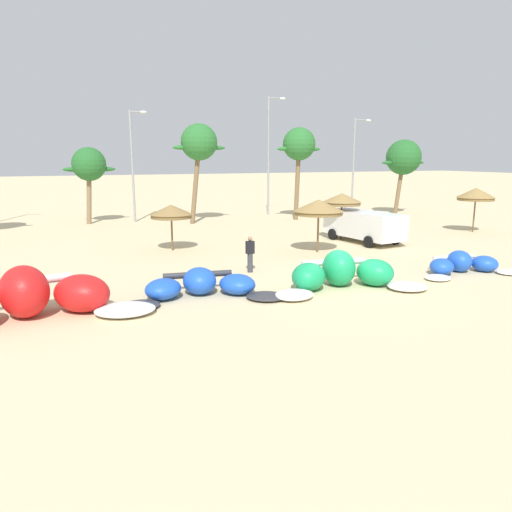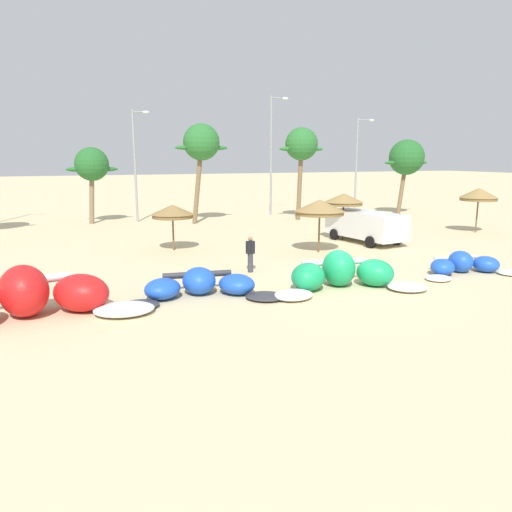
{
  "view_description": "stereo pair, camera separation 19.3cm",
  "coord_description": "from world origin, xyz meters",
  "px_view_note": "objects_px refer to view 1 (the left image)",
  "views": [
    {
      "loc": [
        -10.75,
        -16.24,
        5.06
      ],
      "look_at": [
        -3.01,
        2.0,
        1.0
      ],
      "focal_mm": 33.88,
      "sensor_mm": 36.0,
      "label": 1
    },
    {
      "loc": [
        -10.57,
        -16.31,
        5.06
      ],
      "look_at": [
        -3.01,
        2.0,
        1.0
      ],
      "focal_mm": 33.88,
      "sensor_mm": 36.0,
      "label": 2
    }
  ],
  "objects_px": {
    "kite_far_left": "(27,301)",
    "palm_center_left": "(299,146)",
    "beach_umbrella_near_van": "(171,211)",
    "beach_umbrella_middle": "(319,207)",
    "palm_left": "(89,165)",
    "palm_center_right": "(403,158)",
    "person_near_kites": "(250,254)",
    "lamppost_east_center": "(270,151)",
    "parked_van": "(362,224)",
    "lamppost_east": "(355,160)",
    "palm_left_of_gap": "(199,144)",
    "kite_center": "(463,265)",
    "kite_left": "(201,286)",
    "lamppost_west_center": "(133,161)",
    "kite_left_of_center": "(342,274)",
    "beach_umbrella_near_palms": "(342,199)",
    "beach_umbrella_outermost": "(476,194)"
  },
  "relations": [
    {
      "from": "kite_center",
      "to": "lamppost_east",
      "type": "bearing_deg",
      "value": 66.8
    },
    {
      "from": "kite_left_of_center",
      "to": "beach_umbrella_near_palms",
      "type": "distance_m",
      "value": 11.77
    },
    {
      "from": "kite_center",
      "to": "palm_center_left",
      "type": "distance_m",
      "value": 20.52
    },
    {
      "from": "palm_left_of_gap",
      "to": "palm_center_left",
      "type": "distance_m",
      "value": 8.1
    },
    {
      "from": "kite_left",
      "to": "beach_umbrella_outermost",
      "type": "relative_size",
      "value": 2.05
    },
    {
      "from": "beach_umbrella_near_van",
      "to": "beach_umbrella_outermost",
      "type": "distance_m",
      "value": 20.7
    },
    {
      "from": "beach_umbrella_outermost",
      "to": "lamppost_west_center",
      "type": "xyz_separation_m",
      "value": [
        -20.45,
        14.62,
        2.2
      ]
    },
    {
      "from": "beach_umbrella_near_palms",
      "to": "lamppost_east_center",
      "type": "height_order",
      "value": "lamppost_east_center"
    },
    {
      "from": "parked_van",
      "to": "lamppost_east_center",
      "type": "xyz_separation_m",
      "value": [
        0.68,
        15.07,
        4.55
      ]
    },
    {
      "from": "beach_umbrella_middle",
      "to": "beach_umbrella_near_palms",
      "type": "xyz_separation_m",
      "value": [
        3.43,
        3.04,
        0.07
      ]
    },
    {
      "from": "lamppost_west_center",
      "to": "lamppost_east_center",
      "type": "xyz_separation_m",
      "value": [
        11.8,
        0.21,
        0.83
      ]
    },
    {
      "from": "palm_center_right",
      "to": "lamppost_west_center",
      "type": "distance_m",
      "value": 23.12
    },
    {
      "from": "palm_center_right",
      "to": "lamppost_east",
      "type": "distance_m",
      "value": 4.67
    },
    {
      "from": "lamppost_east_center",
      "to": "lamppost_east",
      "type": "distance_m",
      "value": 8.68
    },
    {
      "from": "person_near_kites",
      "to": "palm_left_of_gap",
      "type": "distance_m",
      "value": 17.87
    },
    {
      "from": "kite_left_of_center",
      "to": "palm_center_left",
      "type": "relative_size",
      "value": 0.87
    },
    {
      "from": "kite_left",
      "to": "kite_left_of_center",
      "type": "height_order",
      "value": "kite_left_of_center"
    },
    {
      "from": "parked_van",
      "to": "lamppost_east",
      "type": "xyz_separation_m",
      "value": [
        9.32,
        14.65,
        3.75
      ]
    },
    {
      "from": "beach_umbrella_near_van",
      "to": "beach_umbrella_middle",
      "type": "xyz_separation_m",
      "value": [
        7.14,
        -3.58,
        0.28
      ]
    },
    {
      "from": "kite_left_of_center",
      "to": "kite_center",
      "type": "distance_m",
      "value": 6.34
    },
    {
      "from": "beach_umbrella_near_van",
      "to": "palm_center_right",
      "type": "xyz_separation_m",
      "value": [
        22.91,
        8.85,
        2.83
      ]
    },
    {
      "from": "kite_left_of_center",
      "to": "person_near_kites",
      "type": "relative_size",
      "value": 3.97
    },
    {
      "from": "person_near_kites",
      "to": "palm_left_of_gap",
      "type": "bearing_deg",
      "value": 80.84
    },
    {
      "from": "person_near_kites",
      "to": "lamppost_east_center",
      "type": "relative_size",
      "value": 0.16
    },
    {
      "from": "kite_far_left",
      "to": "palm_left_of_gap",
      "type": "xyz_separation_m",
      "value": [
        11.66,
        20.16,
        5.43
      ]
    },
    {
      "from": "person_near_kites",
      "to": "beach_umbrella_outermost",
      "type": "bearing_deg",
      "value": 14.87
    },
    {
      "from": "beach_umbrella_near_palms",
      "to": "palm_center_right",
      "type": "distance_m",
      "value": 15.69
    },
    {
      "from": "kite_left_of_center",
      "to": "palm_center_left",
      "type": "distance_m",
      "value": 22.04
    },
    {
      "from": "beach_umbrella_middle",
      "to": "lamppost_west_center",
      "type": "distance_m",
      "value": 18.25
    },
    {
      "from": "beach_umbrella_middle",
      "to": "palm_center_left",
      "type": "relative_size",
      "value": 0.39
    },
    {
      "from": "kite_far_left",
      "to": "palm_center_right",
      "type": "bearing_deg",
      "value": 31.93
    },
    {
      "from": "beach_umbrella_near_van",
      "to": "parked_van",
      "type": "distance_m",
      "value": 11.49
    },
    {
      "from": "kite_far_left",
      "to": "palm_center_left",
      "type": "height_order",
      "value": "palm_center_left"
    },
    {
      "from": "palm_center_right",
      "to": "lamppost_east",
      "type": "xyz_separation_m",
      "value": [
        -2.28,
        4.07,
        -0.15
      ]
    },
    {
      "from": "beach_umbrella_middle",
      "to": "person_near_kites",
      "type": "height_order",
      "value": "beach_umbrella_middle"
    },
    {
      "from": "parked_van",
      "to": "palm_left",
      "type": "xyz_separation_m",
      "value": [
        -14.43,
        15.0,
        3.37
      ]
    },
    {
      "from": "kite_left",
      "to": "palm_center_right",
      "type": "bearing_deg",
      "value": 37.05
    },
    {
      "from": "palm_center_left",
      "to": "lamppost_west_center",
      "type": "height_order",
      "value": "lamppost_west_center"
    },
    {
      "from": "palm_left",
      "to": "palm_center_right",
      "type": "relative_size",
      "value": 0.88
    },
    {
      "from": "palm_left",
      "to": "lamppost_west_center",
      "type": "bearing_deg",
      "value": -2.5
    },
    {
      "from": "palm_center_left",
      "to": "kite_left",
      "type": "bearing_deg",
      "value": -126.71
    },
    {
      "from": "beach_umbrella_middle",
      "to": "person_near_kites",
      "type": "relative_size",
      "value": 1.77
    },
    {
      "from": "kite_left_of_center",
      "to": "beach_umbrella_near_van",
      "type": "relative_size",
      "value": 2.54
    },
    {
      "from": "beach_umbrella_near_palms",
      "to": "parked_van",
      "type": "distance_m",
      "value": 2.0
    },
    {
      "from": "beach_umbrella_near_van",
      "to": "beach_umbrella_near_palms",
      "type": "xyz_separation_m",
      "value": [
        10.57,
        -0.54,
        0.35
      ]
    },
    {
      "from": "parked_van",
      "to": "lamppost_west_center",
      "type": "relative_size",
      "value": 0.63
    },
    {
      "from": "lamppost_west_center",
      "to": "kite_far_left",
      "type": "bearing_deg",
      "value": -107.31
    },
    {
      "from": "beach_umbrella_near_van",
      "to": "lamppost_west_center",
      "type": "relative_size",
      "value": 0.29
    },
    {
      "from": "person_near_kites",
      "to": "palm_center_right",
      "type": "bearing_deg",
      "value": 36.2
    },
    {
      "from": "parked_van",
      "to": "lamppost_east",
      "type": "relative_size",
      "value": 0.63
    }
  ]
}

